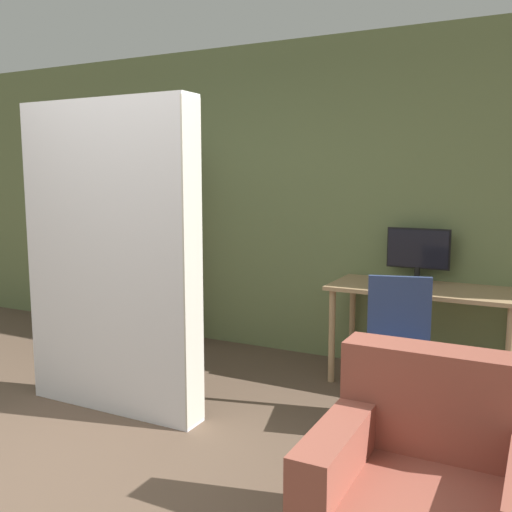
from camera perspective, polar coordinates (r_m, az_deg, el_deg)
The scene contains 7 objects.
wall_back at distance 5.09m, azimuth 1.65°, elevation 5.61°, with size 8.00×0.06×2.70m.
desk at distance 4.42m, azimuth 16.35°, elevation -4.25°, with size 1.35×0.63×0.75m.
monitor at distance 4.57m, azimuth 15.89°, elevation 0.34°, with size 0.48×0.20×0.42m.
office_chair at distance 3.73m, azimuth 14.02°, elevation -10.77°, with size 0.54×0.54×0.93m.
bookshelf at distance 5.63m, azimuth -10.30°, elevation 1.14°, with size 0.63×0.32×1.83m.
mattress_near at distance 3.86m, azimuth -14.29°, elevation -0.29°, with size 1.30×0.21×2.05m.
armchair at distance 2.50m, azimuth 17.11°, elevation -22.17°, with size 0.85×0.80×0.85m.
Camera 1 is at (2.19, -1.63, 1.56)m, focal length 40.00 mm.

